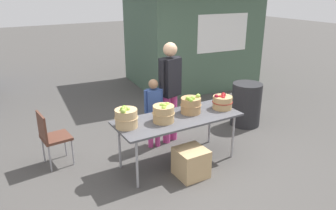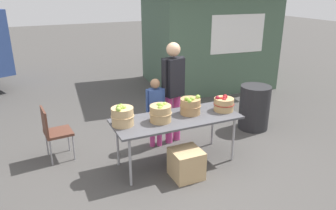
{
  "view_description": "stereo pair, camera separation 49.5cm",
  "coord_description": "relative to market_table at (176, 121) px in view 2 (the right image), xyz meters",
  "views": [
    {
      "loc": [
        -2.39,
        -3.76,
        2.6
      ],
      "look_at": [
        0.0,
        0.3,
        0.85
      ],
      "focal_mm": 34.78,
      "sensor_mm": 36.0,
      "label": 1
    },
    {
      "loc": [
        -1.95,
        -3.99,
        2.6
      ],
      "look_at": [
        0.0,
        0.3,
        0.85
      ],
      "focal_mm": 34.78,
      "sensor_mm": 36.0,
      "label": 2
    }
  ],
  "objects": [
    {
      "name": "ground_plane",
      "position": [
        0.0,
        0.0,
        -0.71
      ],
      "size": [
        40.0,
        40.0,
        0.0
      ],
      "primitive_type": "plane",
      "color": "#474442"
    },
    {
      "name": "market_table",
      "position": [
        0.0,
        0.0,
        0.0
      ],
      "size": [
        1.9,
        0.76,
        0.75
      ],
      "color": "#4C4C51",
      "rests_on": "ground"
    },
    {
      "name": "apple_basket_green_0",
      "position": [
        -0.8,
        0.07,
        0.19
      ],
      "size": [
        0.33,
        0.33,
        0.31
      ],
      "color": "tan",
      "rests_on": "market_table"
    },
    {
      "name": "apple_basket_green_1",
      "position": [
        -0.26,
        -0.03,
        0.17
      ],
      "size": [
        0.33,
        0.33,
        0.28
      ],
      "color": "tan",
      "rests_on": "market_table"
    },
    {
      "name": "apple_basket_green_2",
      "position": [
        0.26,
        0.06,
        0.17
      ],
      "size": [
        0.33,
        0.33,
        0.3
      ],
      "color": "#A87F51",
      "rests_on": "market_table"
    },
    {
      "name": "apple_basket_red_0",
      "position": [
        0.8,
        -0.04,
        0.15
      ],
      "size": [
        0.33,
        0.33,
        0.26
      ],
      "color": "tan",
      "rests_on": "market_table"
    },
    {
      "name": "vendor_adult",
      "position": [
        0.28,
        0.7,
        0.32
      ],
      "size": [
        0.45,
        0.31,
        1.74
      ],
      "rotation": [
        0.0,
        0.0,
        3.41
      ],
      "color": "#CC3F8C",
      "rests_on": "ground"
    },
    {
      "name": "child_customer",
      "position": [
        -0.07,
        0.65,
        -0.01
      ],
      "size": [
        0.31,
        0.21,
        1.19
      ],
      "rotation": [
        0.0,
        0.0,
        2.87
      ],
      "color": "#CC3F8C",
      "rests_on": "ground"
    },
    {
      "name": "food_kiosk",
      "position": [
        2.68,
        3.64,
        0.68
      ],
      "size": [
        3.75,
        3.21,
        2.74
      ],
      "rotation": [
        0.0,
        0.0,
        -0.09
      ],
      "color": "#47604C",
      "rests_on": "ground"
    },
    {
      "name": "folding_chair",
      "position": [
        -1.67,
        0.89,
        -0.2
      ],
      "size": [
        0.43,
        0.43,
        0.86
      ],
      "rotation": [
        0.0,
        0.0,
        1.65
      ],
      "color": "brown",
      "rests_on": "ground"
    },
    {
      "name": "trash_barrel",
      "position": [
        1.91,
        0.57,
        -0.29
      ],
      "size": [
        0.56,
        0.56,
        0.84
      ],
      "primitive_type": "cylinder",
      "color": "#262628",
      "rests_on": "ground"
    },
    {
      "name": "produce_crate",
      "position": [
        -0.04,
        -0.42,
        -0.5
      ],
      "size": [
        0.42,
        0.42,
        0.42
      ],
      "primitive_type": "cube",
      "color": "tan",
      "rests_on": "ground"
    }
  ]
}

